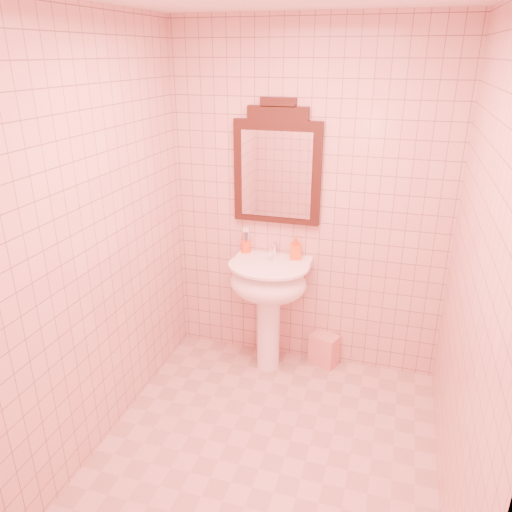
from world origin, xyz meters
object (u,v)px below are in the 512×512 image
(towel, at_px, (324,349))
(toothbrush_cup, at_px, (246,246))
(pedestal_sink, at_px, (268,290))
(mirror, at_px, (277,167))
(soap_dispenser, at_px, (295,248))

(towel, bearing_deg, toothbrush_cup, 179.37)
(toothbrush_cup, distance_m, towel, 1.01)
(pedestal_sink, xyz_separation_m, mirror, (0.00, 0.20, 0.85))
(pedestal_sink, height_order, mirror, mirror)
(toothbrush_cup, distance_m, soap_dispenser, 0.39)
(mirror, height_order, towel, mirror)
(mirror, distance_m, toothbrush_cup, 0.65)
(toothbrush_cup, bearing_deg, towel, -0.63)
(pedestal_sink, relative_size, towel, 3.45)
(pedestal_sink, bearing_deg, towel, 22.60)
(toothbrush_cup, bearing_deg, pedestal_sink, -37.94)
(mirror, xyz_separation_m, soap_dispenser, (0.16, -0.05, -0.57))
(mirror, xyz_separation_m, toothbrush_cup, (-0.23, -0.03, -0.60))
(soap_dispenser, bearing_deg, towel, -11.95)
(toothbrush_cup, bearing_deg, mirror, 6.45)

